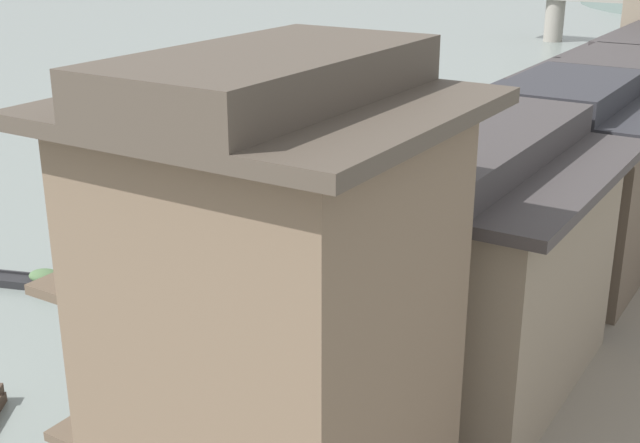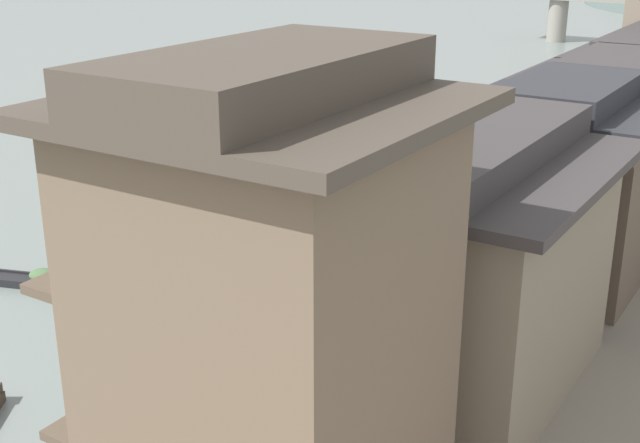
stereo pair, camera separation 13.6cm
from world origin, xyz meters
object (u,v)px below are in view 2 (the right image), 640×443
boat_moored_far (609,113)px  house_waterfront_narrow (617,145)px  boat_moored_nearest (412,232)px  boat_midriver_upstream (618,97)px  boat_upstream_distant (567,134)px  house_waterfront_far (640,108)px  boat_crossing_west (45,281)px  house_waterfront_second (463,262)px  boat_moored_third (385,125)px  boat_moored_second (514,174)px  house_waterfront_nearest (270,330)px  stone_bridge (635,9)px  boat_midriver_drifting (477,120)px  house_waterfront_tall (558,184)px

boat_moored_far → house_waterfront_narrow: 23.12m
boat_moored_nearest → boat_midriver_upstream: size_ratio=1.05×
boat_midriver_upstream → boat_upstream_distant: bearing=-88.8°
boat_upstream_distant → house_waterfront_far: bearing=-57.9°
boat_crossing_west → house_waterfront_narrow: house_waterfront_narrow is taller
house_waterfront_second → house_waterfront_narrow: same height
boat_moored_nearest → boat_midriver_upstream: boat_moored_nearest is taller
boat_moored_third → boat_upstream_distant: size_ratio=1.05×
boat_moored_second → house_waterfront_narrow: size_ratio=0.57×
boat_moored_second → boat_upstream_distant: 8.92m
boat_upstream_distant → house_waterfront_nearest: size_ratio=0.50×
boat_midriver_upstream → house_waterfront_nearest: (5.71, -47.23, 4.97)m
boat_moored_far → stone_bridge: (-5.82, 30.16, 3.26)m
boat_moored_far → house_waterfront_nearest: bearing=-83.3°
boat_midriver_upstream → house_waterfront_second: 40.59m
boat_moored_far → boat_crossing_west: 36.50m
boat_moored_second → house_waterfront_far: house_waterfront_far is taller
boat_moored_second → boat_moored_far: bearing=89.2°
boat_upstream_distant → boat_moored_far: bearing=85.8°
boat_midriver_drifting → house_waterfront_second: (10.95, -28.04, 3.45)m
boat_crossing_west → stone_bridge: (3.05, 65.56, 3.21)m
boat_moored_nearest → boat_moored_second: (0.66, 9.08, 0.07)m
boat_moored_third → boat_midriver_upstream: bearing=59.3°
boat_moored_second → boat_moored_third: bearing=149.8°
boat_moored_far → boat_midriver_drifting: 8.91m
boat_upstream_distant → boat_crossing_west: (-8.37, -28.50, -0.03)m
boat_moored_second → boat_midriver_drifting: boat_midriver_drifting is taller
boat_midriver_drifting → boat_moored_third: bearing=-140.8°
boat_midriver_drifting → boat_upstream_distant: bearing=-0.9°
boat_moored_nearest → stone_bridge: (-4.95, 55.06, 3.22)m
boat_moored_far → boat_upstream_distant: bearing=-94.2°
boat_moored_second → boat_midriver_drifting: size_ratio=1.08×
boat_moored_second → boat_midriver_upstream: boat_moored_second is taller
boat_moored_second → stone_bridge: (-5.61, 45.98, 3.16)m
boat_crossing_west → boat_moored_nearest: bearing=52.7°
boat_moored_third → house_waterfront_narrow: size_ratio=0.66×
boat_midriver_upstream → house_waterfront_nearest: house_waterfront_nearest is taller
boat_moored_far → stone_bridge: stone_bridge is taller
boat_moored_far → boat_crossing_west: (-8.88, -35.40, 0.06)m
house_waterfront_nearest → house_waterfront_narrow: size_ratio=1.26×
boat_moored_third → house_waterfront_narrow: (15.43, -11.94, 3.63)m
boat_midriver_upstream → house_waterfront_tall: bearing=-79.7°
boat_moored_second → house_waterfront_nearest: 27.22m
boat_upstream_distant → house_waterfront_narrow: 16.79m
house_waterfront_nearest → house_waterfront_second: size_ratio=1.09×
boat_midriver_drifting → house_waterfront_narrow: (11.28, -15.32, 3.47)m
boat_moored_third → house_waterfront_nearest: house_waterfront_nearest is taller
boat_moored_second → boat_moored_third: size_ratio=0.87×
boat_crossing_west → stone_bridge: stone_bridge is taller
boat_moored_nearest → boat_moored_second: bearing=85.9°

